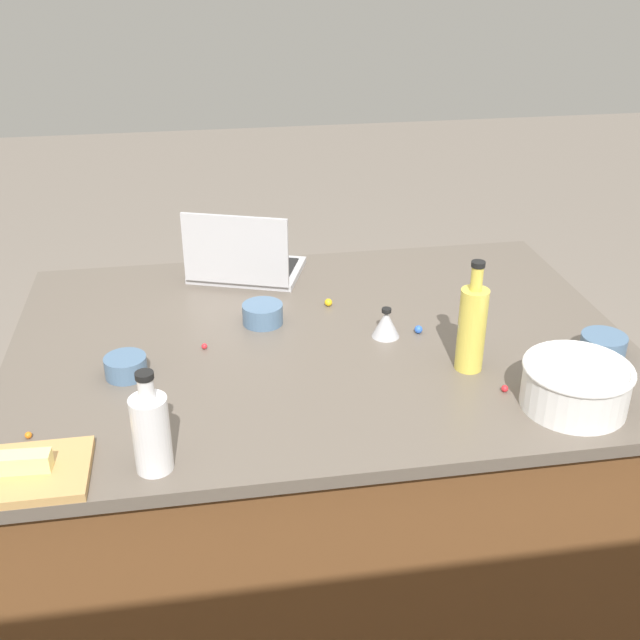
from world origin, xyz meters
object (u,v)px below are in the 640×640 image
at_px(butter_stick_left, 21,462).
at_px(ramekin_wide, 603,346).
at_px(laptop, 244,263).
at_px(kitchen_timer, 386,323).
at_px(ramekin_small, 263,314).
at_px(bottle_oil, 472,327).
at_px(bottle_vinegar, 151,431).
at_px(cutting_board, 6,475).
at_px(mixing_bowl_large, 576,385).
at_px(ramekin_medium, 126,366).

bearing_deg(butter_stick_left, ramekin_wide, -168.95).
bearing_deg(laptop, ramekin_wide, 143.78).
distance_m(butter_stick_left, kitchen_timer, 0.91).
bearing_deg(butter_stick_left, ramekin_small, -132.34).
height_order(laptop, ramekin_small, laptop).
relative_size(ramekin_small, kitchen_timer, 1.36).
xyz_separation_m(butter_stick_left, ramekin_wide, (-1.29, -0.25, -0.01)).
relative_size(laptop, butter_stick_left, 3.33).
bearing_deg(bottle_oil, ramekin_wide, -179.52).
height_order(bottle_vinegar, butter_stick_left, bottle_vinegar).
bearing_deg(bottle_oil, ramekin_small, -34.12).
distance_m(cutting_board, butter_stick_left, 0.04).
height_order(ramekin_small, ramekin_wide, ramekin_wide).
relative_size(mixing_bowl_large, ramekin_wide, 2.15).
distance_m(ramekin_small, ramekin_wide, 0.84).
distance_m(laptop, mixing_bowl_large, 1.02).
height_order(laptop, kitchen_timer, laptop).
distance_m(ramekin_small, kitchen_timer, 0.32).
bearing_deg(bottle_oil, bottle_vinegar, 20.00).
bearing_deg(butter_stick_left, bottle_oil, -165.38).
height_order(mixing_bowl_large, ramekin_medium, mixing_bowl_large).
height_order(laptop, bottle_oil, bottle_oil).
xyz_separation_m(bottle_oil, ramekin_small, (0.45, -0.30, -0.08)).
height_order(bottle_oil, cutting_board, bottle_oil).
distance_m(ramekin_wide, kitchen_timer, 0.52).
relative_size(bottle_vinegar, ramekin_small, 2.02).
distance_m(laptop, ramekin_medium, 0.59).
relative_size(butter_stick_left, ramekin_medium, 1.14).
relative_size(bottle_vinegar, kitchen_timer, 2.75).
xyz_separation_m(mixing_bowl_large, bottle_oil, (0.17, -0.19, 0.05)).
distance_m(laptop, butter_stick_left, 0.97).
bearing_deg(kitchen_timer, ramekin_wide, 159.73).
relative_size(ramekin_small, ramekin_wide, 0.97).
bearing_deg(ramekin_medium, laptop, -121.61).
height_order(ramekin_medium, ramekin_wide, ramekin_wide).
relative_size(bottle_oil, ramekin_medium, 2.80).
relative_size(laptop, cutting_board, 1.19).
relative_size(bottle_vinegar, bottle_oil, 0.79).
bearing_deg(cutting_board, ramekin_wide, -169.21).
height_order(bottle_vinegar, cutting_board, bottle_vinegar).
distance_m(bottle_vinegar, kitchen_timer, 0.71).
relative_size(mixing_bowl_large, bottle_vinegar, 1.10).
height_order(butter_stick_left, ramekin_medium, butter_stick_left).
distance_m(bottle_oil, cutting_board, 1.02).
bearing_deg(ramekin_small, kitchen_timer, 157.71).
bearing_deg(butter_stick_left, cutting_board, 0.00).
distance_m(ramekin_small, ramekin_medium, 0.39).
relative_size(bottle_oil, kitchen_timer, 3.49).
height_order(bottle_vinegar, ramekin_small, bottle_vinegar).
bearing_deg(ramekin_medium, mixing_bowl_large, 163.33).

